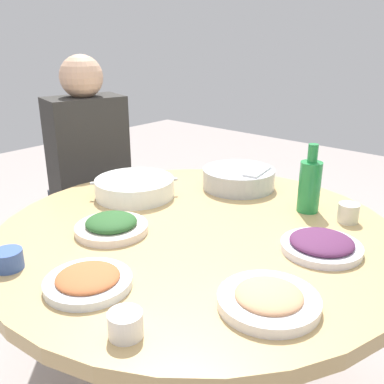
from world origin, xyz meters
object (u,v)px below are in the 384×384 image
tea_cup_near (8,260)px  tea_cup_far (348,213)px  dish_greens (112,226)px  round_dining_table (197,260)px  green_bottle (310,185)px  dish_eggplant (321,244)px  dish_shrimp (269,299)px  diner_left (88,154)px  tea_cup_side (125,324)px  stool_for_diner_left (97,257)px  dish_tofu_braise (88,280)px  rice_bowl (239,178)px  soup_bowl (135,188)px

tea_cup_near → tea_cup_far: bearing=147.6°
dish_greens → round_dining_table: bearing=136.7°
green_bottle → dish_eggplant: bearing=34.1°
dish_shrimp → green_bottle: 0.59m
green_bottle → diner_left: 1.06m
tea_cup_far → dish_eggplant: bearing=5.4°
tea_cup_near → tea_cup_side: (-0.02, 0.43, 0.00)m
dish_shrimp → stool_for_diner_left: (-0.43, -1.23, -0.52)m
green_bottle → diner_left: diner_left is taller
dish_eggplant → round_dining_table: bearing=-72.3°
round_dining_table → dish_eggplant: (-0.11, 0.36, 0.13)m
dish_greens → dish_shrimp: dish_greens is taller
dish_tofu_braise → tea_cup_near: (0.08, -0.22, 0.01)m
rice_bowl → tea_cup_side: size_ratio=3.94×
green_bottle → tea_cup_side: green_bottle is taller
soup_bowl → dish_shrimp: bearing=69.8°
dish_greens → dish_eggplant: 0.61m
dish_eggplant → rice_bowl: bearing=-120.6°
dish_tofu_braise → tea_cup_side: 0.21m
rice_bowl → stool_for_diner_left: size_ratio=0.62×
round_dining_table → tea_cup_near: bearing=-22.7°
dish_greens → stool_for_diner_left: (-0.41, -0.67, -0.52)m
tea_cup_side → dish_tofu_braise: bearing=-106.1°
soup_bowl → tea_cup_near: size_ratio=3.84×
dish_tofu_braise → round_dining_table: bearing=-177.9°
round_dining_table → tea_cup_far: 0.51m
rice_bowl → dish_eggplant: bearing=59.4°
green_bottle → tea_cup_side: (0.83, 0.02, -0.07)m
rice_bowl → soup_bowl: rice_bowl is taller
soup_bowl → tea_cup_near: soup_bowl is taller
dish_shrimp → dish_eggplant: bearing=-175.4°
rice_bowl → diner_left: (0.17, -0.73, 0.00)m
soup_bowl → diner_left: (-0.16, -0.50, 0.01)m
diner_left → dish_eggplant: bearing=84.9°
dish_shrimp → stool_for_diner_left: dish_shrimp is taller
dish_tofu_braise → green_bottle: bearing=167.0°
tea_cup_far → diner_left: bearing=-83.7°
dish_tofu_braise → green_bottle: green_bottle is taller
tea_cup_near → round_dining_table: bearing=157.3°
dish_eggplant → tea_cup_side: tea_cup_side is taller
tea_cup_far → dish_shrimp: bearing=5.0°
dish_eggplant → dish_tofu_braise: dish_eggplant is taller
dish_eggplant → tea_cup_near: (0.61, -0.56, 0.01)m
round_dining_table → dish_eggplant: dish_eggplant is taller
dish_eggplant → tea_cup_side: 0.61m
soup_bowl → dish_shrimp: (0.27, 0.74, -0.01)m
rice_bowl → dish_greens: size_ratio=1.27×
rice_bowl → green_bottle: green_bottle is taller
dish_eggplant → dish_shrimp: 0.32m
diner_left → tea_cup_side: bearing=56.9°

